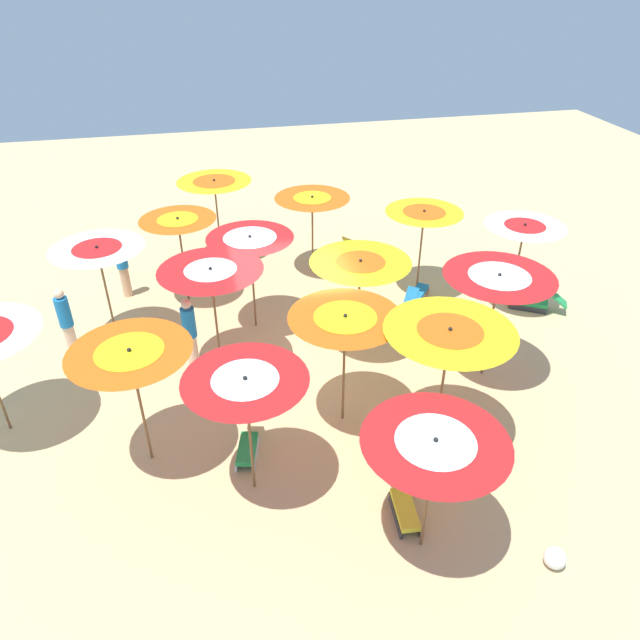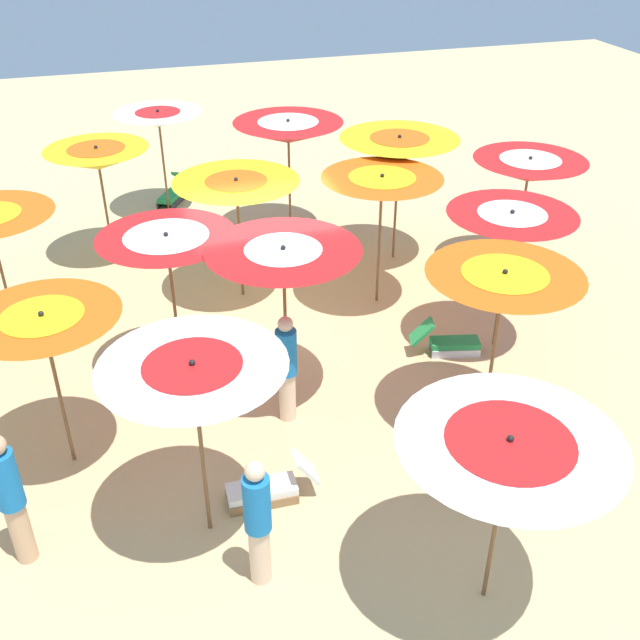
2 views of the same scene
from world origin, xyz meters
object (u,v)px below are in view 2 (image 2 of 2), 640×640
at_px(beach_umbrella_15, 508,452).
at_px(beach_umbrella_1, 98,159).
at_px(beach_umbrella_7, 45,330).
at_px(beach_umbrella_9, 382,186).
at_px(lounger_1, 487,263).
at_px(beach_umbrella_0, 159,119).
at_px(beach_umbrella_8, 399,148).
at_px(lounger_0, 269,486).
at_px(beach_umbrella_5, 237,189).
at_px(beach_umbrella_14, 503,287).
at_px(beach_umbrella_4, 288,132).
at_px(beach_umbrella_12, 529,170).
at_px(beach_umbrella_6, 167,247).
at_px(lounger_5, 448,342).
at_px(beachgoer_1, 287,367).
at_px(lounger_4, 141,248).
at_px(beachgoer_0, 258,521).
at_px(beach_umbrella_10, 284,262).
at_px(lounger_3, 174,192).
at_px(beach_ball, 505,218).
at_px(beachgoer_2, 11,497).
at_px(beach_umbrella_11, 194,377).
at_px(beach_umbrella_13, 511,225).

bearing_deg(beach_umbrella_15, beach_umbrella_1, -70.55).
bearing_deg(beach_umbrella_15, beach_umbrella_7, -39.72).
bearing_deg(beach_umbrella_9, lounger_1, -170.56).
xyz_separation_m(beach_umbrella_0, beach_umbrella_8, (-4.13, 3.71, 0.15)).
bearing_deg(beach_umbrella_1, lounger_0, 101.10).
xyz_separation_m(beach_umbrella_5, beach_umbrella_14, (-2.60, 4.66, 0.14)).
height_order(beach_umbrella_4, beach_umbrella_12, beach_umbrella_4).
height_order(beach_umbrella_4, beach_umbrella_6, beach_umbrella_4).
height_order(lounger_5, beachgoer_1, beachgoer_1).
relative_size(beach_umbrella_6, beach_umbrella_7, 1.04).
bearing_deg(beach_umbrella_7, lounger_4, -103.73).
height_order(beach_umbrella_12, beachgoer_0, beach_umbrella_12).
xyz_separation_m(beach_umbrella_14, beachgoer_0, (3.72, 1.80, -1.32)).
height_order(beach_umbrella_10, lounger_3, beach_umbrella_10).
distance_m(lounger_5, beach_ball, 5.46).
bearing_deg(lounger_5, lounger_4, 145.98).
bearing_deg(beachgoer_2, lounger_0, -95.07).
height_order(beachgoer_2, beach_ball, beachgoer_2).
bearing_deg(beach_umbrella_11, beach_umbrella_8, -127.98).
bearing_deg(lounger_3, beach_umbrella_12, 78.96).
distance_m(beach_umbrella_8, lounger_3, 6.18).
bearing_deg(beachgoer_2, beach_umbrella_8, -56.07).
bearing_deg(beach_umbrella_8, beach_ball, -166.12).
relative_size(beach_umbrella_14, beachgoer_1, 1.45).
height_order(beach_umbrella_9, beachgoer_2, beach_umbrella_9).
height_order(beach_umbrella_8, lounger_5, beach_umbrella_8).
distance_m(beach_umbrella_12, beachgoer_1, 6.56).
distance_m(beach_umbrella_1, beach_umbrella_6, 4.60).
distance_m(beach_umbrella_1, beachgoer_2, 7.92).
bearing_deg(beach_umbrella_9, lounger_0, 54.73).
height_order(lounger_1, lounger_3, lounger_1).
bearing_deg(lounger_3, lounger_4, 10.48).
distance_m(beach_umbrella_4, lounger_0, 8.31).
bearing_deg(beachgoer_0, beach_umbrella_12, -35.86).
height_order(beach_umbrella_1, beach_umbrella_10, beach_umbrella_10).
distance_m(beach_umbrella_8, beachgoer_0, 8.46).
bearing_deg(beach_umbrella_9, beach_umbrella_13, 125.13).
height_order(beach_umbrella_5, beachgoer_0, beach_umbrella_5).
distance_m(lounger_3, beach_ball, 7.75).
bearing_deg(lounger_1, beach_ball, 58.04).
relative_size(beach_umbrella_7, beachgoer_0, 1.36).
relative_size(lounger_0, lounger_5, 0.98).
distance_m(beach_umbrella_7, beach_umbrella_14, 5.79).
distance_m(beach_umbrella_1, beach_umbrella_14, 8.49).
bearing_deg(beach_umbrella_0, beach_umbrella_12, 142.58).
bearing_deg(beach_umbrella_7, beach_umbrella_15, 140.28).
xyz_separation_m(beach_umbrella_1, beach_umbrella_15, (-3.43, 9.71, -0.01)).
bearing_deg(lounger_3, beach_umbrella_11, 25.56).
bearing_deg(lounger_0, beach_ball, -134.97).
height_order(beach_umbrella_8, lounger_1, beach_umbrella_8).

